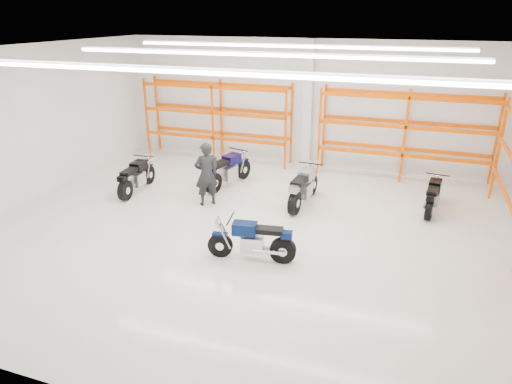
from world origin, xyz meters
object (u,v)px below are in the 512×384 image
(standing_man, at_px, (206,174))
(structural_column, at_px, (308,105))
(motorcycle_back_c, at_px, (303,188))
(motorcycle_back_d, at_px, (433,197))
(motorcycle_main, at_px, (255,241))
(motorcycle_back_b, at_px, (225,170))
(motorcycle_back_a, at_px, (135,178))

(standing_man, xyz_separation_m, structural_column, (1.89, 4.59, 1.31))
(motorcycle_back_c, height_order, motorcycle_back_d, motorcycle_back_c)
(motorcycle_back_c, relative_size, standing_man, 1.21)
(motorcycle_main, bearing_deg, motorcycle_back_b, 121.22)
(standing_man, bearing_deg, motorcycle_back_d, 154.25)
(motorcycle_back_b, xyz_separation_m, motorcycle_back_d, (6.32, 0.14, -0.13))
(motorcycle_main, bearing_deg, motorcycle_back_c, 85.88)
(motorcycle_back_d, bearing_deg, structural_column, 145.67)
(motorcycle_back_b, bearing_deg, motorcycle_back_a, -151.53)
(motorcycle_back_b, height_order, standing_man, standing_man)
(motorcycle_back_a, bearing_deg, motorcycle_back_b, 28.47)
(standing_man, bearing_deg, structural_column, -152.48)
(motorcycle_main, bearing_deg, motorcycle_back_d, 47.74)
(motorcycle_back_b, xyz_separation_m, motorcycle_back_c, (2.73, -0.61, -0.06))
(motorcycle_back_a, xyz_separation_m, standing_man, (2.52, -0.13, 0.45))
(motorcycle_back_a, distance_m, structural_column, 6.52)
(motorcycle_main, xyz_separation_m, motorcycle_back_a, (-4.95, 2.75, 0.02))
(motorcycle_main, height_order, standing_man, standing_man)
(motorcycle_back_a, relative_size, motorcycle_back_c, 0.93)
(structural_column, bearing_deg, motorcycle_main, -85.72)
(standing_man, bearing_deg, motorcycle_back_a, -43.07)
(motorcycle_main, bearing_deg, structural_column, 94.28)
(motorcycle_back_a, height_order, standing_man, standing_man)
(standing_man, relative_size, structural_column, 0.42)
(motorcycle_back_c, height_order, structural_column, structural_column)
(motorcycle_main, xyz_separation_m, motorcycle_back_d, (3.84, 4.22, -0.02))
(motorcycle_back_a, bearing_deg, standing_man, -2.95)
(motorcycle_main, relative_size, standing_man, 1.09)
(motorcycle_main, relative_size, structural_column, 0.46)
(motorcycle_back_b, distance_m, motorcycle_back_d, 6.32)
(motorcycle_back_a, bearing_deg, motorcycle_back_c, 8.01)
(motorcycle_back_c, xyz_separation_m, standing_man, (-2.68, -0.86, 0.42))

